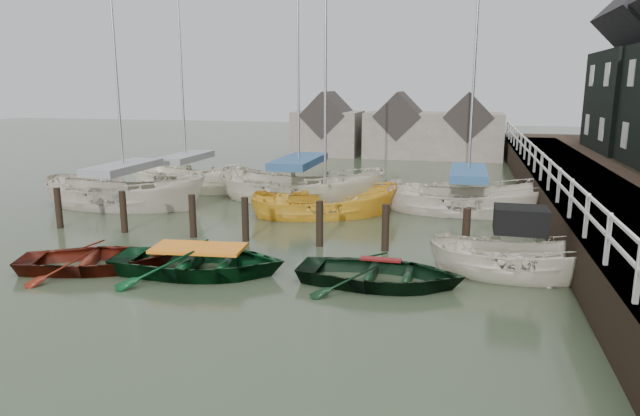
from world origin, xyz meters
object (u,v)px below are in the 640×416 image
(rowboat_dkgreen, at_px, (380,284))
(sailboat_b, at_px, (299,200))
(rowboat_red, at_px, (99,269))
(sailboat_e, at_px, (187,188))
(sailboat_a, at_px, (126,205))
(sailboat_c, at_px, (325,215))
(motorboat, at_px, (517,274))
(rowboat_green, at_px, (200,273))
(sailboat_d, at_px, (466,211))

(rowboat_dkgreen, height_order, sailboat_b, sailboat_b)
(rowboat_red, height_order, sailboat_e, sailboat_e)
(sailboat_a, distance_m, sailboat_c, 8.18)
(sailboat_a, bearing_deg, motorboat, -111.32)
(rowboat_green, relative_size, sailboat_d, 0.39)
(sailboat_d, bearing_deg, rowboat_dkgreen, 166.89)
(rowboat_dkgreen, xyz_separation_m, sailboat_a, (-11.27, 6.61, 0.06))
(sailboat_a, relative_size, sailboat_d, 1.04)
(motorboat, relative_size, sailboat_e, 0.41)
(rowboat_dkgreen, height_order, motorboat, motorboat)
(rowboat_dkgreen, xyz_separation_m, sailboat_c, (-3.10, 7.04, 0.02))
(sailboat_b, distance_m, sailboat_e, 6.14)
(sailboat_c, bearing_deg, sailboat_a, 70.55)
(sailboat_b, bearing_deg, rowboat_green, -171.08)
(sailboat_c, xyz_separation_m, sailboat_d, (5.16, 1.88, 0.04))
(rowboat_green, distance_m, sailboat_c, 7.52)
(rowboat_dkgreen, relative_size, motorboat, 0.91)
(rowboat_red, bearing_deg, rowboat_dkgreen, -105.53)
(rowboat_red, bearing_deg, sailboat_d, -65.29)
(rowboat_red, bearing_deg, sailboat_e, -4.49)
(rowboat_red, height_order, sailboat_c, sailboat_c)
(sailboat_b, height_order, sailboat_d, sailboat_d)
(sailboat_c, bearing_deg, rowboat_green, 145.40)
(sailboat_a, distance_m, sailboat_e, 4.29)
(rowboat_red, distance_m, sailboat_d, 13.49)
(rowboat_green, relative_size, sailboat_e, 0.41)
(sailboat_b, height_order, sailboat_c, sailboat_c)
(rowboat_red, relative_size, motorboat, 0.90)
(rowboat_dkgreen, bearing_deg, rowboat_green, 94.63)
(motorboat, bearing_deg, sailboat_a, 70.94)
(motorboat, relative_size, sailboat_b, 0.40)
(rowboat_dkgreen, bearing_deg, sailboat_b, 27.93)
(motorboat, height_order, sailboat_e, sailboat_e)
(rowboat_green, bearing_deg, rowboat_dkgreen, -92.61)
(rowboat_red, bearing_deg, sailboat_b, -35.37)
(rowboat_green, bearing_deg, sailboat_d, -42.60)
(rowboat_green, relative_size, sailboat_a, 0.37)
(sailboat_b, relative_size, sailboat_e, 1.01)
(sailboat_a, xyz_separation_m, sailboat_c, (8.17, 0.43, -0.04))
(motorboat, relative_size, sailboat_c, 0.41)
(rowboat_dkgreen, bearing_deg, sailboat_c, 24.58)
(motorboat, bearing_deg, rowboat_green, 102.57)
(motorboat, distance_m, sailboat_c, 8.57)
(sailboat_b, bearing_deg, sailboat_d, -85.31)
(motorboat, xyz_separation_m, sailboat_e, (-14.06, 9.51, -0.03))
(rowboat_red, xyz_separation_m, rowboat_green, (2.78, 0.32, 0.00))
(motorboat, height_order, sailboat_a, sailboat_a)
(rowboat_green, relative_size, sailboat_b, 0.41)
(rowboat_dkgreen, height_order, sailboat_e, sailboat_e)
(sailboat_e, bearing_deg, sailboat_a, -171.05)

